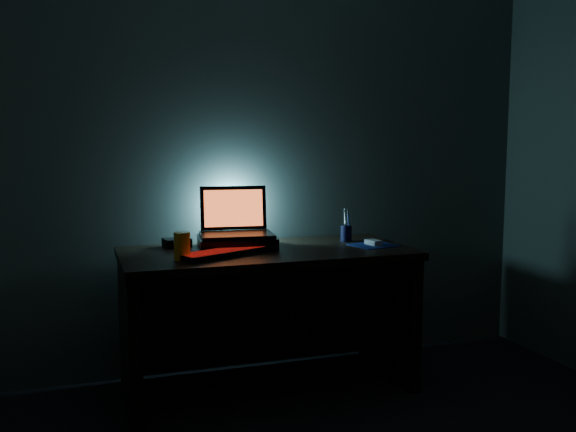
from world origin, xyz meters
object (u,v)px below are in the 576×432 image
at_px(keyboard, 223,253).
at_px(pen_cup, 346,233).
at_px(laptop, 235,224).
at_px(juice_glass, 182,246).
at_px(router, 177,243).
at_px(mouse, 373,242).

distance_m(keyboard, pen_cup, 0.79).
bearing_deg(laptop, juice_glass, -132.05).
bearing_deg(keyboard, laptop, 38.60).
height_order(laptop, keyboard, laptop).
bearing_deg(keyboard, router, 93.22).
height_order(mouse, pen_cup, pen_cup).
xyz_separation_m(mouse, router, (-1.01, 0.30, 0.01)).
bearing_deg(juice_glass, mouse, 4.22).
xyz_separation_m(keyboard, router, (-0.18, 0.33, 0.01)).
xyz_separation_m(pen_cup, router, (-0.93, 0.11, -0.02)).
xyz_separation_m(keyboard, juice_glass, (-0.21, -0.04, 0.05)).
xyz_separation_m(juice_glass, router, (0.03, 0.37, -0.04)).
distance_m(keyboard, juice_glass, 0.22).
bearing_deg(mouse, keyboard, 169.96).
bearing_deg(mouse, router, 151.32).
xyz_separation_m(mouse, juice_glass, (-1.05, -0.08, 0.05)).
bearing_deg(mouse, juice_glass, 171.75).
height_order(laptop, pen_cup, laptop).
distance_m(juice_glass, router, 0.38).
distance_m(mouse, juice_glass, 1.05).
xyz_separation_m(laptop, router, (-0.30, 0.08, -0.10)).
height_order(mouse, juice_glass, juice_glass).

